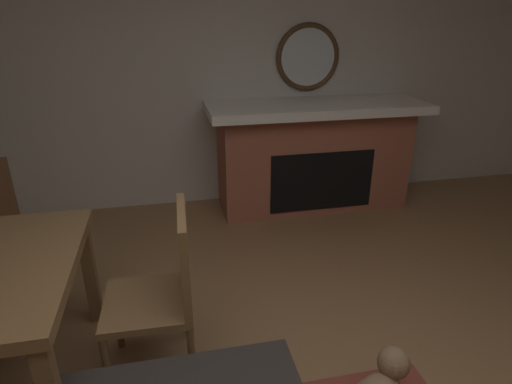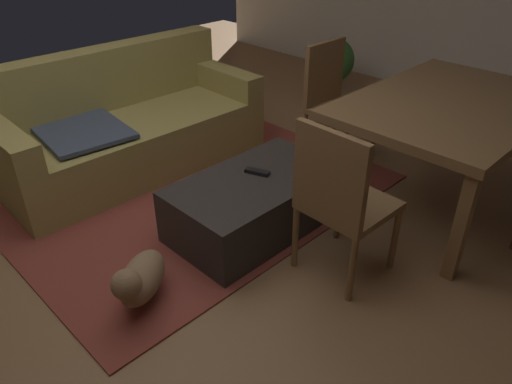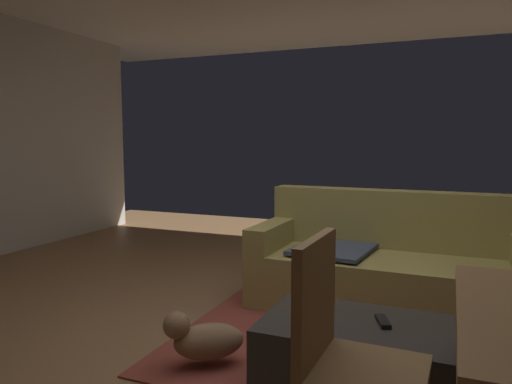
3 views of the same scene
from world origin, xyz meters
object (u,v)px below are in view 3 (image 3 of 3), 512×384
Objects in this scene: couch at (388,268)px; tv_remote at (383,321)px; small_dog at (203,338)px; ottoman_coffee_table at (370,359)px; dining_chair_west at (342,345)px.

tv_remote is (0.14, -1.30, 0.06)m from couch.
couch is 1.65m from small_dog.
small_dog is at bearing 165.97° from tv_remote.
ottoman_coffee_table is at bearing -167.75° from tv_remote.
dining_chair_west reaches higher than tv_remote.
couch is 1.99m from dining_chair_west.
dining_chair_west is 2.08× the size of small_dog.
couch reaches higher than small_dog.
tv_remote is (0.06, 0.04, 0.20)m from ottoman_coffee_table.
couch is at bearing 92.07° from dining_chair_west.
dining_chair_west is at bearing -116.00° from tv_remote.
ottoman_coffee_table is at bearing -86.50° from couch.
couch is at bearing 59.22° from small_dog.
couch is 12.76× the size of tv_remote.
tv_remote is at bearing 6.44° from small_dog.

